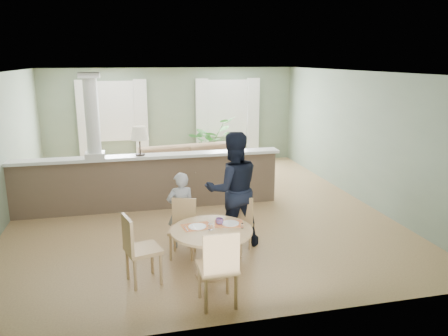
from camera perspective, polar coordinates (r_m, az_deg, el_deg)
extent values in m
plane|color=tan|center=(8.88, -3.67, -5.28)|extent=(8.00, 8.00, 0.00)
cube|color=gray|center=(12.44, -6.85, 6.67)|extent=(7.00, 0.02, 2.70)
cube|color=gray|center=(8.69, -27.24, 1.96)|extent=(0.02, 8.00, 2.70)
cube|color=gray|center=(9.71, 17.06, 4.05)|extent=(0.02, 8.00, 2.70)
cube|color=gray|center=(4.75, 4.15, -5.57)|extent=(7.00, 0.02, 2.70)
cube|color=white|center=(8.38, -3.97, 12.41)|extent=(7.00, 8.00, 0.02)
cube|color=white|center=(12.32, -14.33, 7.20)|extent=(1.10, 0.02, 1.50)
cube|color=white|center=(12.29, -14.34, 7.18)|extent=(1.22, 0.04, 1.62)
cube|color=white|center=(12.66, 0.42, 7.81)|extent=(1.10, 0.02, 1.50)
cube|color=white|center=(12.64, 0.44, 7.80)|extent=(1.22, 0.04, 1.62)
cube|color=white|center=(12.30, -17.76, 5.54)|extent=(0.35, 0.10, 2.30)
cube|color=white|center=(12.27, -10.74, 5.95)|extent=(0.35, 0.10, 2.30)
cube|color=white|center=(12.46, -2.86, 6.30)|extent=(0.35, 0.10, 2.30)
cube|color=white|center=(12.81, 3.79, 6.50)|extent=(0.35, 0.10, 2.30)
cube|color=brown|center=(8.82, -9.72, -2.02)|extent=(5.20, 0.22, 1.05)
cube|color=white|center=(8.68, -9.87, 1.50)|extent=(5.32, 0.36, 0.06)
cube|color=white|center=(8.67, -16.50, 1.65)|extent=(0.36, 0.36, 0.10)
cylinder|color=white|center=(8.55, -16.85, 6.53)|extent=(0.26, 0.26, 1.39)
cube|color=white|center=(8.49, -17.22, 11.52)|extent=(0.38, 0.38, 0.10)
cylinder|color=black|center=(8.66, -10.88, 1.74)|extent=(0.18, 0.18, 0.03)
cylinder|color=black|center=(8.63, -10.92, 2.74)|extent=(0.03, 0.03, 0.28)
cone|color=beige|center=(8.59, -11.01, 4.51)|extent=(0.36, 0.36, 0.26)
imported|color=#946951|center=(10.44, -4.14, 0.26)|extent=(3.21, 1.61, 0.90)
imported|color=#346A2A|center=(11.91, -1.78, 3.26)|extent=(1.67, 1.67, 1.40)
cylinder|color=tan|center=(6.30, -1.58, -13.59)|extent=(0.47, 0.47, 0.04)
cylinder|color=tan|center=(6.16, -1.60, -10.94)|extent=(0.13, 0.13, 0.61)
cylinder|color=tan|center=(6.03, -1.62, -8.16)|extent=(1.13, 1.13, 0.04)
cube|color=#BC2A32|center=(6.12, -3.59, -7.63)|extent=(0.43, 0.34, 0.01)
cube|color=#BC2A32|center=(6.21, 0.60, -7.27)|extent=(0.45, 0.37, 0.01)
cylinder|color=white|center=(6.09, -3.51, -7.64)|extent=(0.24, 0.24, 0.01)
cylinder|color=white|center=(6.19, 0.82, -7.23)|extent=(0.24, 0.24, 0.01)
cylinder|color=white|center=(5.98, -1.74, -7.63)|extent=(0.07, 0.07, 0.08)
cube|color=silver|center=(6.03, -3.88, -7.78)|extent=(0.04, 0.16, 0.00)
cube|color=silver|center=(6.04, -4.98, -7.89)|extent=(0.04, 0.20, 0.00)
cylinder|color=white|center=(6.05, 2.41, -7.54)|extent=(0.04, 0.04, 0.07)
cylinder|color=silver|center=(6.03, 2.41, -7.18)|extent=(0.04, 0.04, 0.01)
imported|color=blue|center=(6.17, -0.60, -6.98)|extent=(0.13, 0.13, 0.09)
cube|color=tan|center=(6.70, -5.43, -8.09)|extent=(0.49, 0.49, 0.05)
cylinder|color=tan|center=(6.67, -6.99, -10.30)|extent=(0.04, 0.04, 0.40)
cylinder|color=tan|center=(6.62, -4.24, -10.43)|extent=(0.04, 0.04, 0.40)
cylinder|color=tan|center=(6.95, -6.48, -9.22)|extent=(0.04, 0.04, 0.40)
cylinder|color=tan|center=(6.90, -3.84, -9.34)|extent=(0.04, 0.04, 0.40)
cube|color=tan|center=(6.78, -5.22, -5.69)|extent=(0.37, 0.15, 0.43)
cube|color=tan|center=(6.82, 1.66, -7.66)|extent=(0.55, 0.55, 0.05)
cylinder|color=tan|center=(6.85, -0.16, -9.51)|extent=(0.04, 0.04, 0.40)
cylinder|color=tan|center=(6.71, 2.18, -10.06)|extent=(0.04, 0.04, 0.40)
cylinder|color=tan|center=(7.10, 1.15, -8.64)|extent=(0.04, 0.04, 0.40)
cylinder|color=tan|center=(6.97, 3.43, -9.14)|extent=(0.04, 0.04, 0.40)
cube|color=tan|center=(6.89, 2.39, -5.41)|extent=(0.29, 0.28, 0.42)
cube|color=tan|center=(5.42, -0.90, -12.86)|extent=(0.47, 0.47, 0.05)
cylinder|color=tan|center=(5.74, 0.49, -14.10)|extent=(0.04, 0.04, 0.46)
cylinder|color=tan|center=(5.67, -3.21, -14.53)|extent=(0.04, 0.04, 0.46)
cylinder|color=tan|center=(5.43, 1.56, -15.87)|extent=(0.04, 0.04, 0.46)
cylinder|color=tan|center=(5.35, -2.38, -16.37)|extent=(0.04, 0.04, 0.46)
cube|color=tan|center=(5.13, -0.34, -11.18)|extent=(0.43, 0.06, 0.50)
cube|color=tan|center=(6.02, -10.51, -10.46)|extent=(0.53, 0.53, 0.05)
cylinder|color=tan|center=(6.03, -8.24, -12.92)|extent=(0.04, 0.04, 0.45)
cylinder|color=tan|center=(6.32, -9.37, -11.59)|extent=(0.04, 0.04, 0.45)
cylinder|color=tan|center=(5.93, -11.53, -13.53)|extent=(0.04, 0.04, 0.45)
cylinder|color=tan|center=(6.24, -12.50, -12.14)|extent=(0.04, 0.04, 0.45)
cube|color=tan|center=(5.87, -12.47, -8.47)|extent=(0.15, 0.41, 0.48)
imported|color=#97979C|center=(6.97, -5.65, -5.48)|extent=(0.48, 0.34, 1.23)
imported|color=black|center=(6.94, 1.16, -2.79)|extent=(0.92, 0.72, 1.85)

